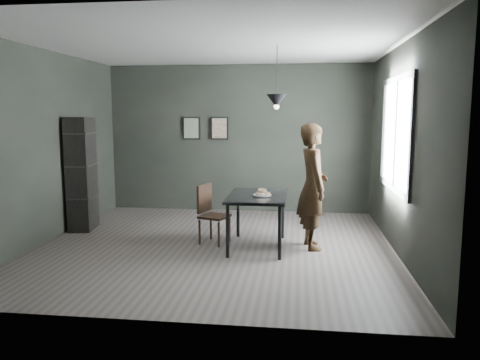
# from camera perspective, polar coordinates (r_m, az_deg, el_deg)

# --- Properties ---
(ground) EXTENTS (5.00, 5.00, 0.00)m
(ground) POSITION_cam_1_polar(r_m,az_deg,el_deg) (6.78, -3.02, -7.98)
(ground) COLOR #34302D
(ground) RESTS_ON ground
(back_wall) EXTENTS (5.00, 0.10, 2.80)m
(back_wall) POSITION_cam_1_polar(r_m,az_deg,el_deg) (9.00, -0.27, 5.05)
(back_wall) COLOR black
(back_wall) RESTS_ON ground
(ceiling) EXTENTS (5.00, 5.00, 0.02)m
(ceiling) POSITION_cam_1_polar(r_m,az_deg,el_deg) (6.58, -3.21, 16.15)
(ceiling) COLOR silver
(ceiling) RESTS_ON ground
(window_assembly) EXTENTS (0.04, 1.96, 1.56)m
(window_assembly) POSITION_cam_1_polar(r_m,az_deg,el_deg) (6.75, 18.45, 5.34)
(window_assembly) COLOR white
(window_assembly) RESTS_ON ground
(cafe_table) EXTENTS (0.80, 1.20, 0.75)m
(cafe_table) POSITION_cam_1_polar(r_m,az_deg,el_deg) (6.55, 2.12, -2.51)
(cafe_table) COLOR black
(cafe_table) RESTS_ON ground
(white_plate) EXTENTS (0.23, 0.23, 0.01)m
(white_plate) POSITION_cam_1_polar(r_m,az_deg,el_deg) (6.45, 2.73, -1.91)
(white_plate) COLOR white
(white_plate) RESTS_ON cafe_table
(donut_pile) EXTENTS (0.21, 0.21, 0.10)m
(donut_pile) POSITION_cam_1_polar(r_m,az_deg,el_deg) (6.44, 2.73, -1.57)
(donut_pile) COLOR beige
(donut_pile) RESTS_ON white_plate
(woman) EXTENTS (0.55, 0.71, 1.75)m
(woman) POSITION_cam_1_polar(r_m,az_deg,el_deg) (6.57, 8.85, -0.77)
(woman) COLOR black
(woman) RESTS_ON ground
(wood_chair) EXTENTS (0.48, 0.48, 0.86)m
(wood_chair) POSITION_cam_1_polar(r_m,az_deg,el_deg) (6.83, -3.68, -3.65)
(wood_chair) COLOR black
(wood_chair) RESTS_ON ground
(shelf_unit) EXTENTS (0.43, 0.65, 1.82)m
(shelf_unit) POSITION_cam_1_polar(r_m,az_deg,el_deg) (7.99, -18.74, 0.72)
(shelf_unit) COLOR black
(shelf_unit) RESTS_ON ground
(pendant_lamp) EXTENTS (0.28, 0.28, 0.86)m
(pendant_lamp) POSITION_cam_1_polar(r_m,az_deg,el_deg) (6.52, 4.48, 9.61)
(pendant_lamp) COLOR black
(pendant_lamp) RESTS_ON ground
(framed_print_left) EXTENTS (0.34, 0.04, 0.44)m
(framed_print_left) POSITION_cam_1_polar(r_m,az_deg,el_deg) (9.12, -5.95, 6.30)
(framed_print_left) COLOR black
(framed_print_left) RESTS_ON ground
(framed_print_right) EXTENTS (0.34, 0.04, 0.44)m
(framed_print_right) POSITION_cam_1_polar(r_m,az_deg,el_deg) (9.01, -2.52, 6.32)
(framed_print_right) COLOR black
(framed_print_right) RESTS_ON ground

